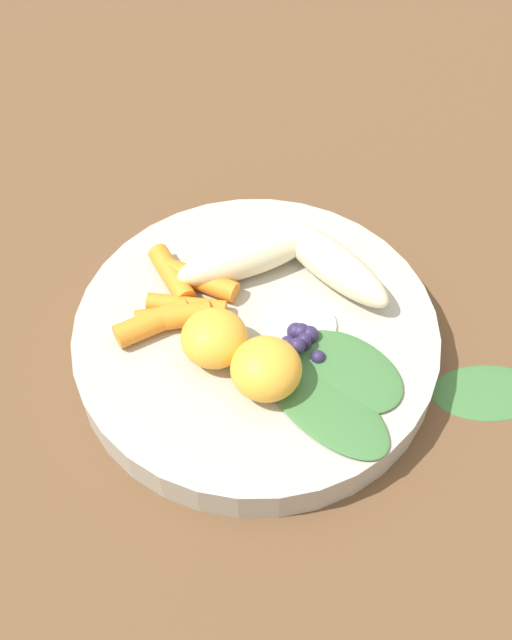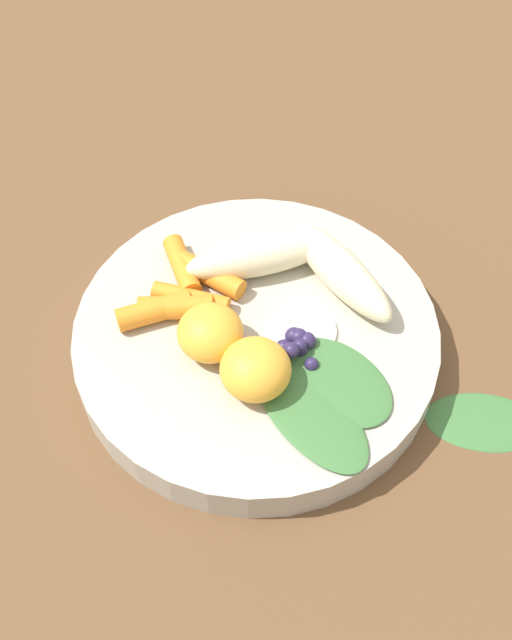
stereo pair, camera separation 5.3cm
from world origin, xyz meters
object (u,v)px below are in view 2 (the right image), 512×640
at_px(bowl, 256,340).
at_px(kale_leaf_stray, 484,421).
at_px(banana_peeled_left, 259,256).
at_px(banana_peeled_right, 341,271).
at_px(orange_segment_near, 256,369).

distance_m(bowl, kale_leaf_stray, 0.18).
height_order(banana_peeled_left, kale_leaf_stray, banana_peeled_left).
bearing_deg(bowl, kale_leaf_stray, 3.97).
xyz_separation_m(banana_peeled_left, kale_leaf_stray, (0.21, -0.04, -0.05)).
bearing_deg(bowl, banana_peeled_left, 112.44).
height_order(banana_peeled_left, banana_peeled_right, same).
distance_m(banana_peeled_left, kale_leaf_stray, 0.21).
xyz_separation_m(bowl, banana_peeled_left, (-0.02, 0.05, 0.03)).
height_order(bowl, banana_peeled_right, banana_peeled_right).
bearing_deg(orange_segment_near, bowl, 114.30).
bearing_deg(orange_segment_near, kale_leaf_stray, 20.10).
relative_size(banana_peeled_right, orange_segment_near, 2.31).
relative_size(bowl, banana_peeled_right, 2.37).
xyz_separation_m(bowl, kale_leaf_stray, (0.18, 0.01, -0.01)).
bearing_deg(banana_peeled_right, orange_segment_near, 110.31).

